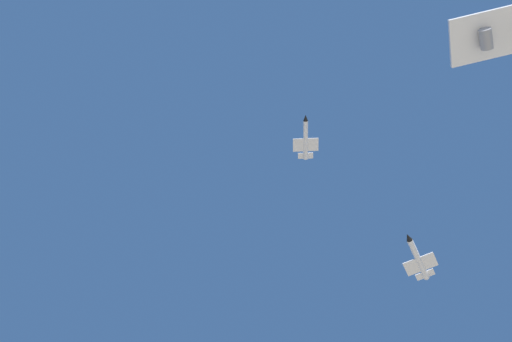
# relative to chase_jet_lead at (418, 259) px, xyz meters

# --- Properties ---
(chase_jet_lead) EXTENTS (14.84, 9.67, 4.00)m
(chase_jet_lead) POSITION_rel_chase_jet_lead_xyz_m (0.00, 0.00, 0.00)
(chase_jet_lead) COLOR silver
(chase_jet_left_wing) EXTENTS (15.22, 8.16, 4.00)m
(chase_jet_left_wing) POSITION_rel_chase_jet_lead_xyz_m (12.62, -25.09, 45.06)
(chase_jet_left_wing) COLOR silver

